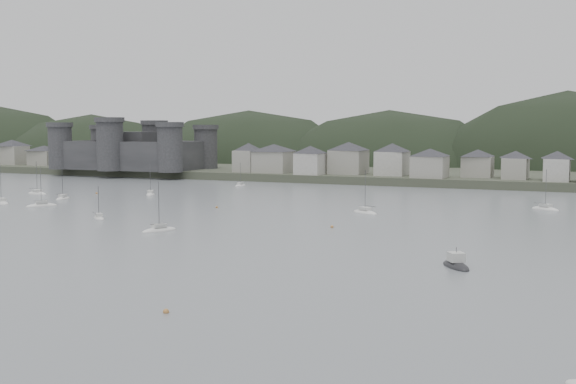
% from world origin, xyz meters
% --- Properties ---
extents(ground, '(900.00, 900.00, 0.00)m').
position_xyz_m(ground, '(0.00, 0.00, 0.00)').
color(ground, slate).
rests_on(ground, ground).
extents(far_shore_land, '(900.00, 250.00, 3.00)m').
position_xyz_m(far_shore_land, '(0.00, 295.00, 1.50)').
color(far_shore_land, '#383D2D').
rests_on(far_shore_land, ground).
extents(forested_ridge, '(851.55, 103.94, 102.57)m').
position_xyz_m(forested_ridge, '(4.83, 269.40, -11.28)').
color(forested_ridge, black).
rests_on(forested_ridge, ground).
extents(castle, '(66.00, 43.00, 20.00)m').
position_xyz_m(castle, '(-120.00, 179.80, 10.96)').
color(castle, '#303033').
rests_on(castle, far_shore_land).
extents(waterfront_town, '(451.48, 28.46, 12.92)m').
position_xyz_m(waterfront_town, '(50.59, 183.34, 8.66)').
color(waterfront_town, '#A09E92').
rests_on(waterfront_town, far_shore_land).
extents(moored_fleet, '(253.14, 176.81, 12.68)m').
position_xyz_m(moored_fleet, '(-3.83, 58.22, 0.18)').
color(moored_fleet, silver).
rests_on(moored_fleet, ground).
extents(motor_launch_near, '(6.52, 7.91, 3.84)m').
position_xyz_m(motor_launch_near, '(46.94, 31.65, 0.29)').
color(motor_launch_near, black).
rests_on(motor_launch_near, ground).
extents(mooring_buoys, '(180.20, 133.34, 0.70)m').
position_xyz_m(mooring_buoys, '(2.35, 65.08, 0.15)').
color(mooring_buoys, '#B1773B').
rests_on(mooring_buoys, ground).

